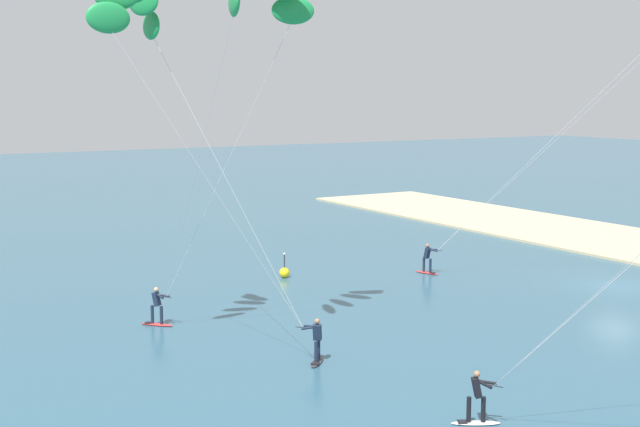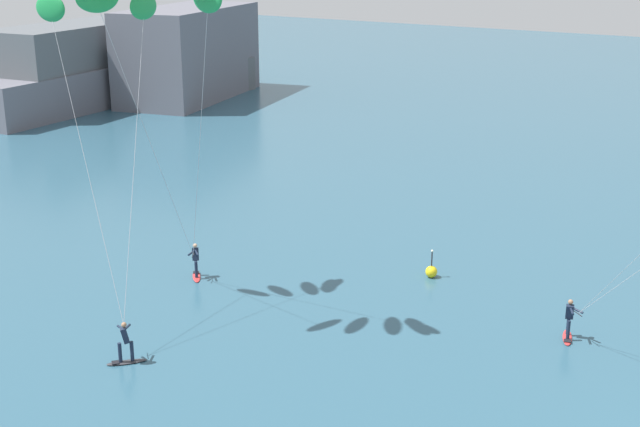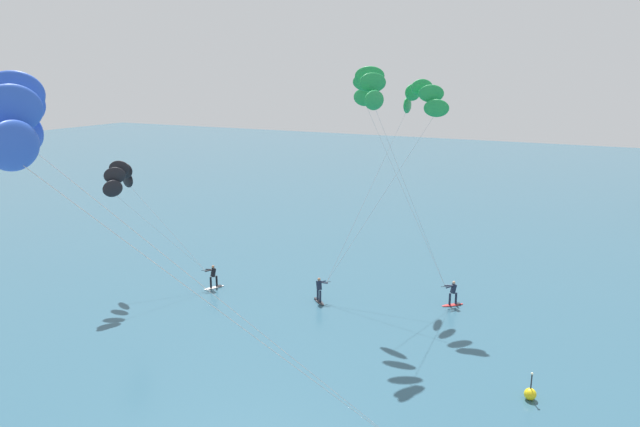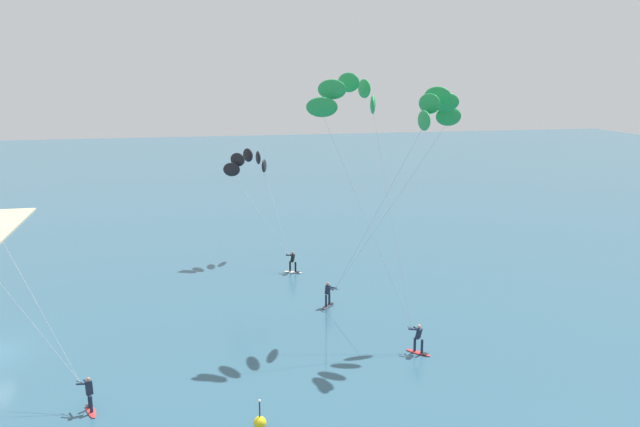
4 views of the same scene
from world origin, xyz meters
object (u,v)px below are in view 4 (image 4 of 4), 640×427
Objects in this scene: kitesurfer_downwind at (351,104)px; marker_buoy at (260,422)px; kitesurfer_far_out at (250,167)px; kitesurfer_mid_water at (431,118)px.

kitesurfer_downwind is 18.08m from marker_buoy.
marker_buoy is (26.59, -2.50, -7.29)m from kitesurfer_far_out.
kitesurfer_downwind reaches higher than kitesurfer_mid_water.
marker_buoy is at bearing -5.37° from kitesurfer_far_out.
kitesurfer_downwind is (-1.38, -4.32, 0.72)m from kitesurfer_mid_water.
kitesurfer_mid_water is at bearing 129.95° from marker_buoy.
kitesurfer_mid_water is at bearing 72.29° from kitesurfer_downwind.
kitesurfer_mid_water reaches higher than kitesurfer_far_out.
marker_buoy is (10.62, -6.71, -13.01)m from kitesurfer_downwind.
kitesurfer_far_out is 6.55× the size of marker_buoy.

